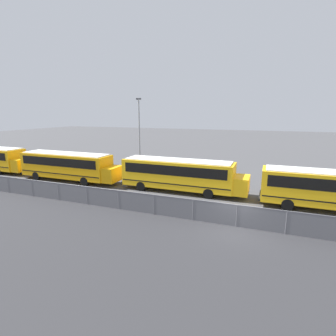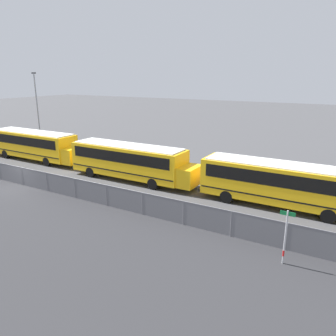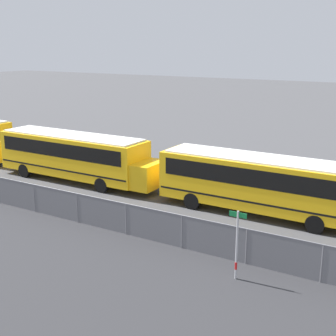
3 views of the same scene
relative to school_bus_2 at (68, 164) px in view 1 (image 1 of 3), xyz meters
The scene contains 6 objects.
ground_plane 20.02m from the school_bus_2, 16.80° to the right, with size 200.00×200.00×0.00m, color #424244.
road_strip 22.49m from the school_bus_2, 31.65° to the right, with size 149.05×12.00×0.01m.
fence 19.96m from the school_bus_2, 16.81° to the right, with size 115.12×0.07×1.57m.
school_bus_2 is the anchor object (origin of this frame).
school_bus_3 13.01m from the school_bus_2, ahead, with size 12.13×2.60×3.10m.
light_pole 9.67m from the school_bus_2, 56.08° to the left, with size 0.60×0.24×9.26m.
Camera 1 is at (1.61, -16.93, 7.53)m, focal length 28.00 mm.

